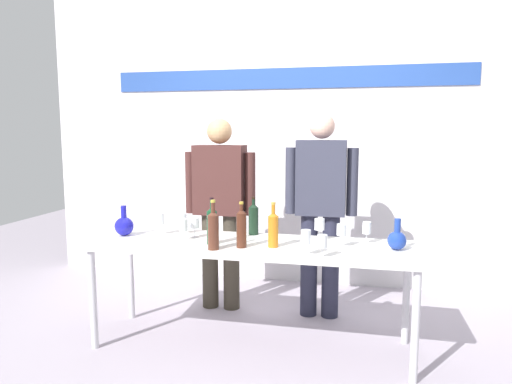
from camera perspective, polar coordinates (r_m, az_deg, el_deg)
name	(u,v)px	position (r m, az deg, el deg)	size (l,w,h in m)	color
ground_plane	(252,345)	(3.53, -0.55, -18.33)	(10.00, 10.00, 0.00)	#A49AA7
back_wall	(286,135)	(4.71, 3.74, 7.05)	(5.06, 0.11, 3.00)	silver
display_table	(251,251)	(3.28, -0.57, -7.31)	(2.29, 0.66, 0.76)	silver
decanter_blue_left	(124,225)	(3.62, -15.91, -3.98)	(0.14, 0.14, 0.23)	#1C1CAD
decanter_blue_right	(397,239)	(3.21, 16.95, -5.59)	(0.12, 0.12, 0.21)	#1D3B9E
presenter_left	(220,201)	(3.97, -4.43, -1.15)	(0.62, 0.22, 1.64)	#393328
presenter_right	(321,203)	(3.81, 7.97, -1.34)	(0.59, 0.22, 1.68)	#25273A
wine_bottle_0	(241,227)	(3.12, -1.81, -4.36)	(0.07, 0.07, 0.31)	#4D2517
wine_bottle_1	(273,228)	(3.13, 2.13, -4.49)	(0.07, 0.07, 0.31)	orange
wine_bottle_2	(212,225)	(3.23, -5.45, -4.02)	(0.07, 0.07, 0.32)	#123E22
wine_bottle_3	(213,229)	(3.08, -5.28, -4.53)	(0.07, 0.07, 0.33)	#532B1E
wine_bottle_4	(253,218)	(3.51, -0.31, -3.24)	(0.07, 0.07, 0.29)	black
wine_glass_left_0	(183,225)	(3.38, -8.92, -4.07)	(0.06, 0.06, 0.15)	white
wine_glass_left_1	(195,223)	(3.45, -7.55, -3.86)	(0.07, 0.07, 0.14)	white
wine_glass_left_2	(159,219)	(3.60, -11.80, -3.30)	(0.07, 0.07, 0.16)	white
wine_glass_left_3	(182,219)	(3.59, -9.04, -3.34)	(0.06, 0.06, 0.16)	white
wine_glass_right_0	(341,230)	(3.18, 10.47, -4.66)	(0.06, 0.06, 0.16)	white
wine_glass_right_1	(367,228)	(3.32, 13.46, -4.36)	(0.06, 0.06, 0.15)	white
wine_glass_right_2	(322,242)	(2.91, 8.15, -6.09)	(0.06, 0.06, 0.14)	white
wine_glass_right_3	(319,225)	(3.36, 7.82, -4.00)	(0.07, 0.07, 0.16)	white
wine_glass_right_4	(306,237)	(2.94, 6.15, -5.57)	(0.06, 0.06, 0.16)	white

